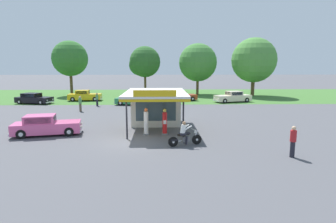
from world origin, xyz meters
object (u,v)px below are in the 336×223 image
at_px(bystander_admiring_sedan, 80,103).
at_px(featured_classic_sedan, 46,126).
at_px(parked_car_back_row_far_left, 180,96).
at_px(parked_car_second_row_spare, 85,96).
at_px(gas_pump_offside, 165,123).
at_px(bystander_leaning_by_kiosk, 97,99).
at_px(gas_pump_nearside, 146,123).
at_px(bystander_chatting_near_pumps, 293,141).
at_px(motorcycle_with_rider, 185,136).
at_px(parked_car_back_row_centre_right, 233,97).
at_px(parked_car_back_row_right, 34,99).
at_px(parked_car_back_row_far_right, 135,100).

bearing_deg(bystander_admiring_sedan, featured_classic_sedan, -87.14).
bearing_deg(parked_car_back_row_far_left, parked_car_second_row_spare, 178.11).
relative_size(gas_pump_offside, bystander_leaning_by_kiosk, 1.15).
bearing_deg(gas_pump_offside, featured_classic_sedan, 179.30).
bearing_deg(gas_pump_nearside, bystander_chatting_near_pumps, -32.93).
distance_m(gas_pump_nearside, parked_car_second_row_spare, 23.01).
distance_m(motorcycle_with_rider, featured_classic_sedan, 10.40).
distance_m(motorcycle_with_rider, parked_car_back_row_centre_right, 23.24).
xyz_separation_m(motorcycle_with_rider, parked_car_second_row_spare, (-12.60, 23.70, 0.05)).
height_order(gas_pump_offside, parked_car_back_row_right, gas_pump_offside).
distance_m(gas_pump_offside, parked_car_back_row_far_right, 16.45).
bearing_deg(parked_car_second_row_spare, bystander_leaning_by_kiosk, -61.48).
height_order(gas_pump_offside, featured_classic_sedan, gas_pump_offside).
bearing_deg(bystander_leaning_by_kiosk, motorcycle_with_rider, -62.16).
bearing_deg(motorcycle_with_rider, bystander_chatting_near_pumps, -22.84).
relative_size(gas_pump_offside, featured_classic_sedan, 0.38).
relative_size(parked_car_back_row_centre_right, bystander_chatting_near_pumps, 3.17).
distance_m(motorcycle_with_rider, bystander_admiring_sedan, 17.40).
distance_m(parked_car_back_row_right, bystander_admiring_sedan, 10.54).
bearing_deg(bystander_leaning_by_kiosk, parked_car_back_row_centre_right, 10.83).
relative_size(parked_car_second_row_spare, parked_car_back_row_right, 0.96).
xyz_separation_m(parked_car_second_row_spare, parked_car_back_row_far_right, (7.81, -4.66, -0.03)).
height_order(gas_pump_nearside, parked_car_back_row_centre_right, gas_pump_nearside).
bearing_deg(bystander_chatting_near_pumps, gas_pump_nearside, 147.07).
xyz_separation_m(gas_pump_offside, parked_car_back_row_far_right, (-3.58, 16.05, -0.20)).
bearing_deg(parked_car_back_row_far_right, parked_car_back_row_centre_right, 10.44).
bearing_deg(bystander_leaning_by_kiosk, bystander_chatting_near_pumps, -53.22).
bearing_deg(motorcycle_with_rider, parked_car_back_row_centre_right, 67.87).
relative_size(bystander_leaning_by_kiosk, bystander_admiring_sedan, 0.97).
distance_m(featured_classic_sedan, parked_car_back_row_far_left, 23.08).
bearing_deg(gas_pump_nearside, bystander_admiring_sedan, 125.84).
height_order(parked_car_second_row_spare, parked_car_back_row_right, parked_car_second_row_spare).
relative_size(gas_pump_nearside, bystander_chatting_near_pumps, 1.12).
distance_m(gas_pump_nearside, bystander_admiring_sedan, 13.47).
xyz_separation_m(gas_pump_offside, motorcycle_with_rider, (1.21, -2.98, -0.22)).
xyz_separation_m(bystander_leaning_by_kiosk, bystander_admiring_sedan, (-0.95, -4.13, 0.03)).
distance_m(bystander_chatting_near_pumps, bystander_admiring_sedan, 23.03).
bearing_deg(featured_classic_sedan, gas_pump_nearside, -0.84).
relative_size(gas_pump_nearside, parked_car_back_row_far_left, 0.38).
relative_size(motorcycle_with_rider, parked_car_back_row_right, 0.43).
relative_size(parked_car_back_row_right, bystander_leaning_by_kiosk, 3.07).
relative_size(parked_car_back_row_centre_right, bystander_admiring_sedan, 3.23).
xyz_separation_m(parked_car_back_row_far_right, bystander_chatting_near_pumps, (10.56, -21.47, 0.26)).
xyz_separation_m(gas_pump_nearside, parked_car_back_row_right, (-16.02, 17.62, -0.24)).
xyz_separation_m(gas_pump_offside, parked_car_second_row_spare, (-11.40, 20.72, -0.18)).
xyz_separation_m(gas_pump_nearside, parked_car_back_row_centre_right, (11.34, 18.55, -0.21)).
relative_size(featured_classic_sedan, parked_car_back_row_far_right, 0.96).
relative_size(parked_car_back_row_far_right, parked_car_back_row_far_left, 1.01).
distance_m(motorcycle_with_rider, bystander_leaning_by_kiosk, 20.39).
relative_size(motorcycle_with_rider, bystander_admiring_sedan, 1.26).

